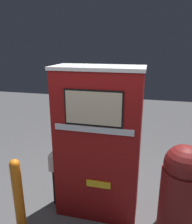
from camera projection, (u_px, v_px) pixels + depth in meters
name	position (u px, v px, depth m)	size (l,w,h in m)	color
ground_plane	(94.00, 221.00, 2.86)	(14.00, 14.00, 0.00)	#4C4C4F
gas_pump	(98.00, 144.00, 2.79)	(1.16, 0.53, 1.98)	maroon
safety_bollard	(18.00, 196.00, 2.56)	(0.12, 0.12, 0.99)	orange
trash_bin	(181.00, 189.00, 2.58)	(0.49, 0.49, 1.14)	maroon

